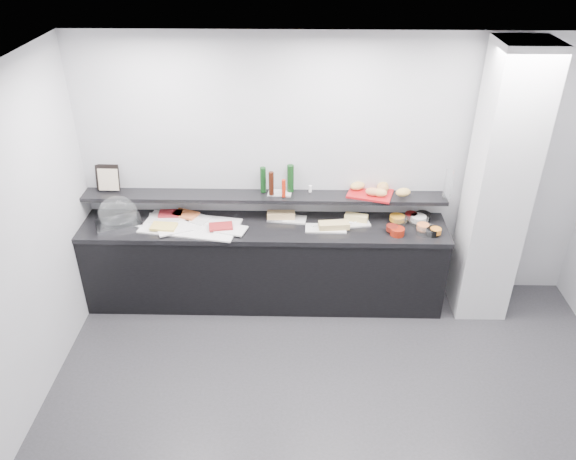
{
  "coord_description": "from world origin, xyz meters",
  "views": [
    {
      "loc": [
        -0.35,
        -3.07,
        3.68
      ],
      "look_at": [
        -0.45,
        1.45,
        1.0
      ],
      "focal_mm": 35.0,
      "sensor_mm": 36.0,
      "label": 1
    }
  ],
  "objects_px": {
    "sandwich_plate_mid": "(326,228)",
    "carafe": "(449,184)",
    "framed_print": "(108,177)",
    "cloche_base": "(119,224)",
    "condiment_tray": "(280,193)",
    "bread_tray": "(370,194)"
  },
  "relations": [
    {
      "from": "bread_tray",
      "to": "carafe",
      "type": "relative_size",
      "value": 1.42
    },
    {
      "from": "condiment_tray",
      "to": "carafe",
      "type": "xyz_separation_m",
      "value": [
        1.64,
        -0.06,
        0.14
      ]
    },
    {
      "from": "carafe",
      "to": "sandwich_plate_mid",
      "type": "bearing_deg",
      "value": -170.44
    },
    {
      "from": "cloche_base",
      "to": "bread_tray",
      "type": "bearing_deg",
      "value": -16.85
    },
    {
      "from": "framed_print",
      "to": "bread_tray",
      "type": "xyz_separation_m",
      "value": [
        2.62,
        -0.07,
        -0.12
      ]
    },
    {
      "from": "sandwich_plate_mid",
      "to": "carafe",
      "type": "xyz_separation_m",
      "value": [
        1.18,
        0.2,
        0.39
      ]
    },
    {
      "from": "sandwich_plate_mid",
      "to": "condiment_tray",
      "type": "height_order",
      "value": "condiment_tray"
    },
    {
      "from": "carafe",
      "to": "cloche_base",
      "type": "bearing_deg",
      "value": -176.96
    },
    {
      "from": "cloche_base",
      "to": "sandwich_plate_mid",
      "type": "xyz_separation_m",
      "value": [
        2.03,
        -0.03,
        -0.01
      ]
    },
    {
      "from": "cloche_base",
      "to": "carafe",
      "type": "xyz_separation_m",
      "value": [
        3.21,
        0.17,
        0.38
      ]
    },
    {
      "from": "sandwich_plate_mid",
      "to": "framed_print",
      "type": "relative_size",
      "value": 1.52
    },
    {
      "from": "sandwich_plate_mid",
      "to": "carafe",
      "type": "height_order",
      "value": "carafe"
    },
    {
      "from": "carafe",
      "to": "framed_print",
      "type": "bearing_deg",
      "value": 177.69
    },
    {
      "from": "framed_print",
      "to": "cloche_base",
      "type": "bearing_deg",
      "value": -61.26
    },
    {
      "from": "framed_print",
      "to": "bread_tray",
      "type": "height_order",
      "value": "framed_print"
    },
    {
      "from": "cloche_base",
      "to": "condiment_tray",
      "type": "relative_size",
      "value": 1.86
    },
    {
      "from": "sandwich_plate_mid",
      "to": "framed_print",
      "type": "height_order",
      "value": "framed_print"
    },
    {
      "from": "condiment_tray",
      "to": "carafe",
      "type": "distance_m",
      "value": 1.64
    },
    {
      "from": "sandwich_plate_mid",
      "to": "framed_print",
      "type": "xyz_separation_m",
      "value": [
        -2.18,
        0.33,
        0.37
      ]
    },
    {
      "from": "sandwich_plate_mid",
      "to": "bread_tray",
      "type": "distance_m",
      "value": 0.57
    },
    {
      "from": "sandwich_plate_mid",
      "to": "bread_tray",
      "type": "xyz_separation_m",
      "value": [
        0.44,
        0.26,
        0.25
      ]
    },
    {
      "from": "bread_tray",
      "to": "condiment_tray",
      "type": "bearing_deg",
      "value": -163.47
    }
  ]
}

